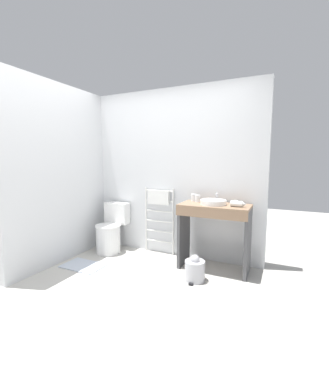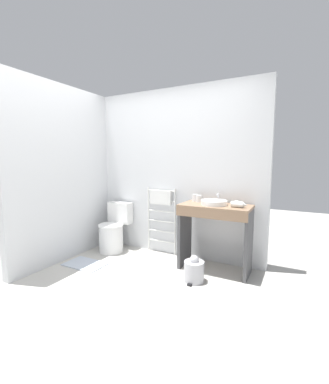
{
  "view_description": "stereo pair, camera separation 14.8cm",
  "coord_description": "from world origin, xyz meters",
  "px_view_note": "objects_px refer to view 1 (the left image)",
  "views": [
    {
      "loc": [
        1.55,
        -2.04,
        1.43
      ],
      "look_at": [
        0.21,
        0.78,
        1.04
      ],
      "focal_mm": 24.0,
      "sensor_mm": 36.0,
      "label": 1
    },
    {
      "loc": [
        1.68,
        -1.98,
        1.43
      ],
      "look_at": [
        0.21,
        0.78,
        1.04
      ],
      "focal_mm": 24.0,
      "sensor_mm": 36.0,
      "label": 2
    }
  ],
  "objects_px": {
    "toilet": "(111,232)",
    "trash_bin": "(195,270)",
    "hair_dryer": "(238,204)",
    "cup_near_edge": "(198,198)",
    "towel_radiator": "(159,207)",
    "cup_near_wall": "(194,198)",
    "sink_basin": "(213,202)"
  },
  "relations": [
    {
      "from": "toilet",
      "to": "trash_bin",
      "type": "height_order",
      "value": "toilet"
    },
    {
      "from": "toilet",
      "to": "hair_dryer",
      "type": "height_order",
      "value": "hair_dryer"
    },
    {
      "from": "cup_near_edge",
      "to": "trash_bin",
      "type": "distance_m",
      "value": 0.94
    },
    {
      "from": "cup_near_edge",
      "to": "trash_bin",
      "type": "relative_size",
      "value": 0.3
    },
    {
      "from": "towel_radiator",
      "to": "cup_near_edge",
      "type": "height_order",
      "value": "towel_radiator"
    },
    {
      "from": "cup_near_wall",
      "to": "hair_dryer",
      "type": "height_order",
      "value": "cup_near_wall"
    },
    {
      "from": "towel_radiator",
      "to": "trash_bin",
      "type": "distance_m",
      "value": 1.18
    },
    {
      "from": "toilet",
      "to": "trash_bin",
      "type": "distance_m",
      "value": 1.57
    },
    {
      "from": "towel_radiator",
      "to": "cup_near_wall",
      "type": "distance_m",
      "value": 0.62
    },
    {
      "from": "toilet",
      "to": "sink_basin",
      "type": "distance_m",
      "value": 1.72
    },
    {
      "from": "towel_radiator",
      "to": "trash_bin",
      "type": "height_order",
      "value": "towel_radiator"
    },
    {
      "from": "cup_near_wall",
      "to": "trash_bin",
      "type": "distance_m",
      "value": 0.98
    },
    {
      "from": "toilet",
      "to": "towel_radiator",
      "type": "height_order",
      "value": "towel_radiator"
    },
    {
      "from": "toilet",
      "to": "towel_radiator",
      "type": "xyz_separation_m",
      "value": [
        0.72,
        0.25,
        0.41
      ]
    },
    {
      "from": "sink_basin",
      "to": "hair_dryer",
      "type": "distance_m",
      "value": 0.31
    },
    {
      "from": "cup_near_wall",
      "to": "hair_dryer",
      "type": "bearing_deg",
      "value": -15.91
    },
    {
      "from": "cup_near_wall",
      "to": "trash_bin",
      "type": "relative_size",
      "value": 0.31
    },
    {
      "from": "cup_near_wall",
      "to": "towel_radiator",
      "type": "bearing_deg",
      "value": 172.24
    },
    {
      "from": "towel_radiator",
      "to": "hair_dryer",
      "type": "bearing_deg",
      "value": -12.04
    },
    {
      "from": "toilet",
      "to": "cup_near_edge",
      "type": "bearing_deg",
      "value": 5.43
    },
    {
      "from": "cup_near_wall",
      "to": "trash_bin",
      "type": "xyz_separation_m",
      "value": [
        0.22,
        -0.56,
        -0.78
      ]
    },
    {
      "from": "toilet",
      "to": "sink_basin",
      "type": "xyz_separation_m",
      "value": [
        1.61,
        0.02,
        0.58
      ]
    },
    {
      "from": "trash_bin",
      "to": "sink_basin",
      "type": "bearing_deg",
      "value": 76.08
    },
    {
      "from": "towel_radiator",
      "to": "sink_basin",
      "type": "distance_m",
      "value": 0.94
    },
    {
      "from": "towel_radiator",
      "to": "cup_near_edge",
      "type": "distance_m",
      "value": 0.69
    },
    {
      "from": "sink_basin",
      "to": "trash_bin",
      "type": "xyz_separation_m",
      "value": [
        -0.1,
        -0.4,
        -0.76
      ]
    },
    {
      "from": "sink_basin",
      "to": "trash_bin",
      "type": "bearing_deg",
      "value": -103.92
    },
    {
      "from": "hair_dryer",
      "to": "cup_near_edge",
      "type": "bearing_deg",
      "value": 166.4
    },
    {
      "from": "toilet",
      "to": "sink_basin",
      "type": "bearing_deg",
      "value": 0.7
    },
    {
      "from": "hair_dryer",
      "to": "trash_bin",
      "type": "relative_size",
      "value": 0.6
    },
    {
      "from": "sink_basin",
      "to": "hair_dryer",
      "type": "relative_size",
      "value": 1.74
    },
    {
      "from": "trash_bin",
      "to": "towel_radiator",
      "type": "bearing_deg",
      "value": 141.4
    }
  ]
}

